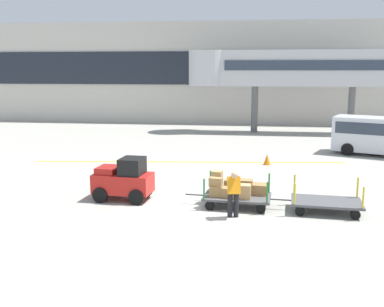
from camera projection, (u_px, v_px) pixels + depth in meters
name	position (u px, v px, depth m)	size (l,w,h in m)	color
ground_plane	(192.00, 211.00, 15.58)	(120.00, 120.00, 0.00)	#9E9B91
apron_lead_line	(190.00, 162.00, 23.69)	(15.95, 0.20, 0.01)	yellow
terminal_building	(230.00, 73.00, 40.12)	(53.23, 2.51, 8.71)	#BCB7AD
jet_bridge	(281.00, 69.00, 33.71)	(14.88, 3.00, 6.08)	#B7B7BC
baggage_tug	(124.00, 180.00, 16.78)	(2.18, 1.38, 1.58)	red
baggage_cart_lead	(235.00, 190.00, 16.03)	(3.05, 1.59, 1.17)	#4C4C4F
baggage_cart_middle	(326.00, 202.00, 15.37)	(3.05, 1.59, 1.10)	#4C4C4F
baggage_handler	(234.00, 192.00, 14.72)	(0.46, 0.48, 1.56)	black
shuttle_van	(379.00, 133.00, 25.36)	(5.16, 3.57, 2.10)	silver
safety_cone_near	(267.00, 159.00, 22.98)	(0.36, 0.36, 0.55)	orange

